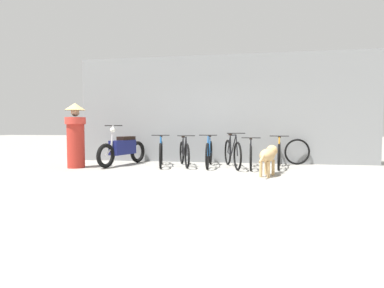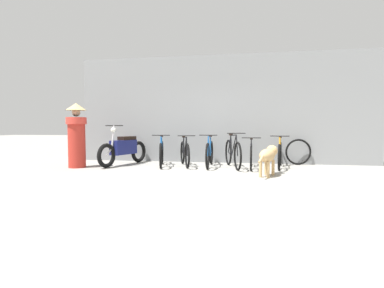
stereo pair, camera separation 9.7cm
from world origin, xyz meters
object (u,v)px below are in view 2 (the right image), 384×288
bicycle_4 (251,155)px  spare_tire_left (298,152)px  bicycle_5 (280,154)px  person_in_robes (77,134)px  bicycle_0 (162,153)px  bicycle_1 (185,153)px  bicycle_2 (210,153)px  bicycle_3 (233,153)px  stray_dog (268,155)px  motorcycle (124,149)px

bicycle_4 → spare_tire_left: (1.30, 0.84, 0.03)m
bicycle_5 → bicycle_4: bearing=-68.7°
person_in_robes → spare_tire_left: bearing=-140.2°
bicycle_0 → spare_tire_left: bearing=90.1°
bicycle_1 → bicycle_4: size_ratio=0.93×
bicycle_1 → bicycle_2: bearing=70.7°
bicycle_4 → spare_tire_left: bearing=124.4°
bicycle_2 → bicycle_3: (0.61, -0.08, 0.02)m
stray_dog → person_in_robes: person_in_robes is taller
bicycle_3 → motorcycle: (-3.00, 0.01, 0.07)m
person_in_robes → spare_tire_left: (5.77, 1.54, -0.52)m
bicycle_0 → motorcycle: bearing=-106.2°
person_in_robes → spare_tire_left: 5.99m
bicycle_1 → spare_tire_left: bicycle_1 is taller
bicycle_0 → bicycle_2: 1.29m
bicycle_2 → bicycle_4: bearing=84.7°
bicycle_5 → bicycle_0: bearing=-78.1°
bicycle_1 → stray_dog: 2.46m
bicycle_0 → motorcycle: size_ratio=0.82×
bicycle_5 → stray_dog: bicycle_5 is taller
bicycle_0 → spare_tire_left: (3.68, 0.89, 0.01)m
bicycle_2 → person_in_robes: (-3.38, -0.78, 0.53)m
person_in_robes → bicycle_5: bearing=-145.6°
bicycle_3 → person_in_robes: person_in_robes is taller
bicycle_1 → bicycle_3: 1.29m
bicycle_1 → spare_tire_left: size_ratio=2.13×
bicycle_0 → bicycle_2: size_ratio=0.93×
bicycle_1 → bicycle_2: bicycle_2 is taller
bicycle_1 → bicycle_5: size_ratio=0.92×
bicycle_3 → bicycle_5: bicycle_3 is taller
bicycle_0 → stray_dog: bearing=53.2°
bicycle_1 → bicycle_5: bicycle_5 is taller
bicycle_1 → bicycle_5: (2.49, 0.09, 0.00)m
bicycle_1 → motorcycle: bearing=-106.5°
person_in_robes → bicycle_4: bearing=-146.3°
bicycle_4 → stray_dog: 1.26m
bicycle_1 → bicycle_2: size_ratio=0.90×
motorcycle → stray_dog: bearing=89.1°
bicycle_2 → stray_dog: 1.92m
bicycle_2 → motorcycle: size_ratio=0.88×
bicycle_2 → spare_tire_left: (2.39, 0.77, 0.01)m
motorcycle → stray_dog: 4.00m
bicycle_5 → spare_tire_left: 0.88m
bicycle_5 → motorcycle: motorcycle is taller
bicycle_5 → motorcycle: (-4.21, -0.17, 0.10)m
motorcycle → person_in_robes: 1.29m
bicycle_3 → person_in_robes: size_ratio=1.05×
bicycle_1 → bicycle_3: bicycle_3 is taller
bicycle_1 → bicycle_3: (1.29, -0.08, 0.03)m
person_in_robes → motorcycle: bearing=-119.6°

